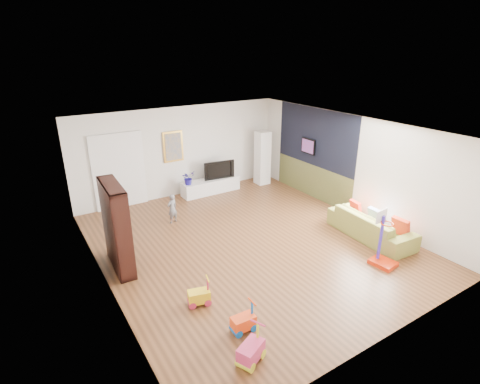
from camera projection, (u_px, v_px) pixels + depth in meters
floor at (249, 242)px, 8.87m from camera, size 6.50×7.50×0.00m
ceiling at (250, 130)px, 7.88m from camera, size 6.50×7.50×0.00m
wall_back at (181, 152)px, 11.32m from camera, size 6.50×0.00×2.70m
wall_front at (393, 268)px, 5.43m from camera, size 6.50×0.00×2.70m
wall_left at (100, 224)px, 6.75m from camera, size 0.00×7.50×2.70m
wall_right at (351, 166)px, 9.99m from camera, size 0.00×7.50×2.70m
navy_accent at (315, 137)px, 10.90m from camera, size 0.01×3.20×1.70m
olive_wainscot at (312, 181)px, 11.40m from camera, size 0.01×3.20×1.00m
doorway at (119, 172)px, 10.45m from camera, size 1.45×0.06×2.10m
painting_back at (173, 147)px, 11.09m from camera, size 0.62×0.06×0.92m
artwork_right at (308, 146)px, 11.14m from camera, size 0.04×0.56×0.46m
media_console at (211, 186)px, 11.77m from camera, size 1.88×0.48×0.44m
tall_cabinet at (262, 158)px, 12.34m from camera, size 0.42×0.42×1.77m
bookshelf at (117, 227)px, 7.56m from camera, size 0.39×1.28×1.85m
sofa at (371, 225)px, 9.00m from camera, size 0.99×2.22×0.63m
basketball_hoop at (387, 239)px, 7.74m from camera, size 0.48×0.56×1.22m
ride_on_yellow at (199, 292)px, 6.66m from camera, size 0.44×0.33×0.52m
ride_on_orange at (243, 318)px, 6.03m from camera, size 0.40×0.25×0.52m
ride_on_pink at (251, 346)px, 5.43m from camera, size 0.51×0.43×0.58m
child at (172, 209)px, 9.72m from camera, size 0.33×0.27×0.79m
tv at (218, 169)px, 11.73m from camera, size 1.00×0.25×0.57m
vase_plant at (188, 178)px, 11.20m from camera, size 0.47×0.43×0.42m
pillow_left at (401, 226)px, 8.53m from camera, size 0.12×0.41×0.41m
pillow_center at (376, 216)px, 9.03m from camera, size 0.14×0.41×0.40m
pillow_right at (356, 207)px, 9.54m from camera, size 0.15×0.36×0.35m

